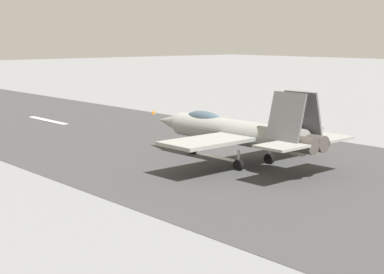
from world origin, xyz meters
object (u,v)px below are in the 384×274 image
Objects in this scene: fighter_jet at (237,131)px; crew_person at (201,123)px; marker_cone_far at (154,112)px; marker_cone_mid at (311,136)px.

fighter_jet is 9.93× the size of crew_person.
crew_person is at bearing -32.19° from fighter_jet.
marker_cone_far is (26.43, -12.59, -2.10)m from fighter_jet.
marker_cone_far is (13.54, -4.48, -0.54)m from crew_person.
fighter_jet is 15.31m from crew_person.
fighter_jet is at bearing 104.04° from marker_cone_mid.
crew_person is (12.89, -8.11, -1.55)m from fighter_jet.
fighter_jet is 13.15m from marker_cone_mid.
crew_person is at bearing 161.71° from marker_cone_far.
fighter_jet is 29.35m from marker_cone_far.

